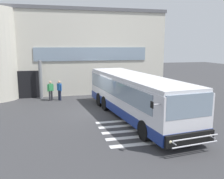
{
  "coord_description": "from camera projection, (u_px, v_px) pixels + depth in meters",
  "views": [
    {
      "loc": [
        -2.57,
        -16.01,
        4.52
      ],
      "look_at": [
        1.44,
        0.21,
        1.5
      ],
      "focal_mm": 38.7,
      "sensor_mm": 36.0,
      "label": 1
    }
  ],
  "objects": [
    {
      "name": "passenger_near_column",
      "position": [
        50.0,
        89.0,
        20.07
      ],
      "size": [
        0.52,
        0.5,
        1.68
      ],
      "color": "#2D2D33",
      "rests_on": "ground"
    },
    {
      "name": "ground_plane",
      "position": [
        93.0,
        112.0,
        16.71
      ],
      "size": [
        80.0,
        90.0,
        0.02
      ],
      "primitive_type": "cube",
      "color": "#353538",
      "rests_on": "ground"
    },
    {
      "name": "bay_paint_stripes",
      "position": [
        141.0,
        130.0,
        13.16
      ],
      "size": [
        4.4,
        3.96,
        0.01
      ],
      "color": "silver",
      "rests_on": "ground"
    },
    {
      "name": "entry_support_column",
      "position": [
        41.0,
        80.0,
        20.72
      ],
      "size": [
        0.28,
        0.28,
        3.32
      ],
      "primitive_type": "cylinder",
      "color": "slate",
      "rests_on": "ground"
    },
    {
      "name": "bus_main_foreground",
      "position": [
        134.0,
        97.0,
        15.31
      ],
      "size": [
        3.76,
        11.69,
        2.7
      ],
      "color": "silver",
      "rests_on": "ground"
    },
    {
      "name": "passenger_by_doorway",
      "position": [
        59.0,
        89.0,
        20.25
      ],
      "size": [
        0.39,
        0.51,
        1.68
      ],
      "color": "#1E2338",
      "rests_on": "ground"
    },
    {
      "name": "terminal_building",
      "position": [
        69.0,
        51.0,
        26.84
      ],
      "size": [
        18.05,
        13.8,
        7.91
      ],
      "color": "beige",
      "rests_on": "ground"
    }
  ]
}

